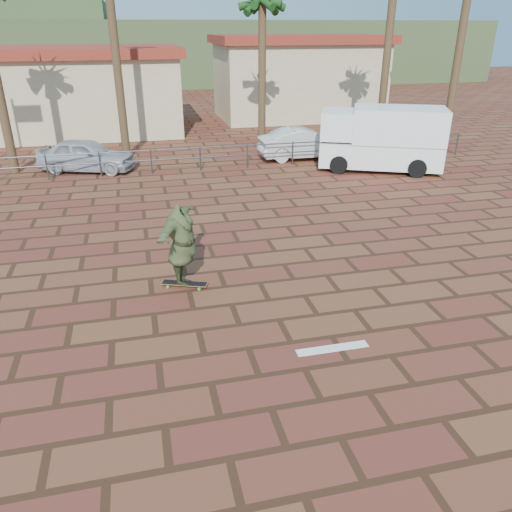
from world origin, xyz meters
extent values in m
plane|color=brown|center=(0.00, 0.00, 0.00)|extent=(120.00, 120.00, 0.00)
cube|color=white|center=(0.70, -1.20, 0.00)|extent=(1.40, 0.22, 0.01)
cylinder|color=#47494F|center=(-6.00, 12.00, 0.50)|extent=(0.06, 0.06, 1.00)
cylinder|color=#47494F|center=(-4.00, 12.00, 0.50)|extent=(0.06, 0.06, 1.00)
cylinder|color=#47494F|center=(-2.00, 12.00, 0.50)|extent=(0.06, 0.06, 1.00)
cylinder|color=#47494F|center=(0.00, 12.00, 0.50)|extent=(0.06, 0.06, 1.00)
cylinder|color=#47494F|center=(2.00, 12.00, 0.50)|extent=(0.06, 0.06, 1.00)
cylinder|color=#47494F|center=(4.00, 12.00, 0.50)|extent=(0.06, 0.06, 1.00)
cylinder|color=#47494F|center=(6.00, 12.00, 0.50)|extent=(0.06, 0.06, 1.00)
cylinder|color=#47494F|center=(8.00, 12.00, 0.50)|extent=(0.06, 0.06, 1.00)
cylinder|color=#47494F|center=(10.00, 12.00, 0.50)|extent=(0.06, 0.06, 1.00)
cylinder|color=#47494F|center=(12.00, 12.00, 0.50)|extent=(0.06, 0.06, 1.00)
cylinder|color=#47494F|center=(0.00, 12.00, 0.95)|extent=(24.00, 0.05, 0.05)
cylinder|color=#47494F|center=(0.00, 12.00, 0.55)|extent=(24.00, 0.05, 0.05)
cylinder|color=brown|center=(-3.00, 15.00, 4.10)|extent=(0.36, 0.36, 8.20)
cylinder|color=brown|center=(3.50, 15.50, 3.25)|extent=(0.36, 0.36, 6.50)
sphere|color=#1A4517|center=(3.50, 15.50, 6.55)|extent=(2.40, 2.40, 2.40)
cylinder|color=brown|center=(9.00, 14.00, 3.90)|extent=(0.36, 0.36, 7.80)
cylinder|color=brown|center=(12.00, 13.00, 4.40)|extent=(0.36, 0.36, 8.80)
cube|color=beige|center=(-6.00, 22.00, 2.00)|extent=(12.00, 7.00, 4.00)
cube|color=maroon|center=(-6.00, 22.00, 4.25)|extent=(12.60, 7.60, 0.50)
cube|color=beige|center=(8.00, 24.00, 2.25)|extent=(10.00, 6.00, 4.50)
cube|color=maroon|center=(8.00, 24.00, 4.75)|extent=(10.60, 6.60, 0.50)
cube|color=#384C28|center=(0.00, 50.00, 3.00)|extent=(70.00, 18.00, 6.00)
cube|color=olive|center=(-1.75, 1.88, 0.09)|extent=(1.09, 0.61, 0.02)
cube|color=black|center=(-1.75, 1.88, 0.10)|extent=(1.04, 0.58, 0.00)
cube|color=silver|center=(-2.09, 2.01, 0.06)|extent=(0.12, 0.19, 0.03)
cube|color=silver|center=(-1.40, 1.74, 0.06)|extent=(0.12, 0.19, 0.03)
cylinder|color=green|center=(-2.13, 1.91, 0.03)|extent=(0.07, 0.05, 0.07)
cylinder|color=green|center=(-2.05, 2.11, 0.03)|extent=(0.07, 0.05, 0.07)
cylinder|color=green|center=(-1.44, 1.64, 0.03)|extent=(0.07, 0.05, 0.07)
cylinder|color=green|center=(-1.36, 1.84, 0.03)|extent=(0.07, 0.05, 0.07)
imported|color=#3A4224|center=(-1.75, 1.88, 1.06)|extent=(1.44, 2.42, 1.91)
cube|color=white|center=(7.30, 10.44, 0.68)|extent=(5.28, 3.82, 1.00)
cube|color=white|center=(7.88, 10.18, 1.86)|extent=(4.16, 3.38, 1.36)
cube|color=white|center=(5.73, 11.14, 1.81)|extent=(2.14, 2.41, 1.09)
cube|color=black|center=(5.19, 11.38, 1.41)|extent=(0.68, 1.43, 0.59)
cylinder|color=black|center=(5.42, 10.24, 0.36)|extent=(0.77, 0.53, 0.73)
cylinder|color=black|center=(6.20, 11.98, 0.36)|extent=(0.77, 0.53, 0.73)
cylinder|color=black|center=(8.24, 8.98, 0.36)|extent=(0.77, 0.53, 0.73)
cylinder|color=black|center=(9.01, 10.72, 0.36)|extent=(0.77, 0.53, 0.73)
imported|color=#B4B7BC|center=(-4.58, 13.00, 0.67)|extent=(4.20, 2.74, 1.33)
imported|color=silver|center=(4.87, 13.00, 0.68)|extent=(4.14, 1.44, 1.36)
cylinder|color=gray|center=(10.75, 12.00, 0.99)|extent=(0.05, 0.05, 1.99)
cube|color=#193FB2|center=(10.75, 12.00, 1.81)|extent=(0.40, 0.13, 0.41)
camera|label=1|loc=(-2.50, -8.42, 5.51)|focal=35.00mm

